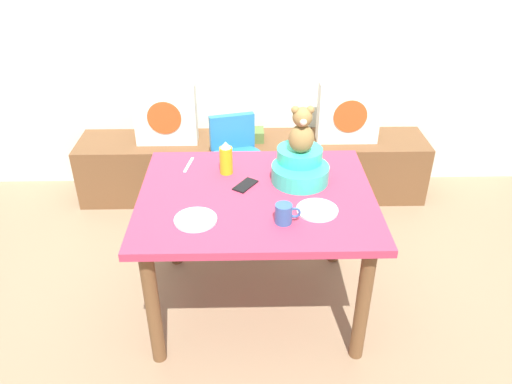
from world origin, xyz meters
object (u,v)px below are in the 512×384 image
at_px(book_stack, 250,135).
at_px(cell_phone, 245,185).
at_px(ketchup_bottle, 226,158).
at_px(dinner_plate_far, 317,210).
at_px(pillow_floral_right, 348,113).
at_px(highchair, 237,160).
at_px(teddy_bear, 302,131).
at_px(coffee_mug, 284,214).
at_px(pillow_floral_left, 166,114).
at_px(infant_seat_teal, 300,167).
at_px(dinner_plate_near, 196,220).
at_px(dining_table, 256,211).

distance_m(book_stack, cell_phone, 1.17).
relative_size(ketchup_bottle, dinner_plate_far, 0.92).
distance_m(pillow_floral_right, dinner_plate_far, 1.43).
height_order(highchair, teddy_bear, teddy_bear).
height_order(highchair, dinner_plate_far, highchair).
bearing_deg(coffee_mug, highchair, 102.61).
height_order(pillow_floral_left, dinner_plate_far, pillow_floral_left).
height_order(infant_seat_teal, ketchup_bottle, ketchup_bottle).
distance_m(ketchup_bottle, coffee_mug, 0.55).
bearing_deg(pillow_floral_right, pillow_floral_left, 180.00).
bearing_deg(coffee_mug, pillow_floral_left, 117.04).
bearing_deg(teddy_bear, ketchup_bottle, 168.73).
distance_m(pillow_floral_right, cell_phone, 1.35).
height_order(teddy_bear, coffee_mug, teddy_bear).
bearing_deg(ketchup_bottle, teddy_bear, -11.27).
xyz_separation_m(pillow_floral_right, infant_seat_teal, (-0.46, -1.06, 0.13)).
xyz_separation_m(teddy_bear, dinner_plate_far, (0.06, -0.31, -0.27)).
bearing_deg(book_stack, dinner_plate_near, -100.40).
bearing_deg(pillow_floral_left, book_stack, 1.98).
distance_m(pillow_floral_right, book_stack, 0.73).
height_order(book_stack, highchair, highchair).
bearing_deg(teddy_bear, dining_table, -147.70).
xyz_separation_m(pillow_floral_right, book_stack, (-0.71, 0.02, -0.18)).
relative_size(dining_table, ketchup_bottle, 6.41).
bearing_deg(cell_phone, coffee_mug, 151.90).
relative_size(dining_table, teddy_bear, 4.74).
relative_size(ketchup_bottle, cell_phone, 1.28).
xyz_separation_m(dinner_plate_near, cell_phone, (0.23, 0.31, -0.00)).
distance_m(pillow_floral_left, teddy_bear, 1.41).
relative_size(dining_table, dinner_plate_near, 5.93).
height_order(dining_table, dinner_plate_near, dinner_plate_near).
height_order(infant_seat_teal, teddy_bear, teddy_bear).
xyz_separation_m(ketchup_bottle, cell_phone, (0.10, -0.14, -0.08)).
relative_size(dining_table, infant_seat_teal, 3.59).
height_order(dining_table, teddy_bear, teddy_bear).
relative_size(pillow_floral_right, infant_seat_teal, 1.33).
height_order(highchair, dinner_plate_near, highchair).
bearing_deg(pillow_floral_left, dining_table, -62.63).
bearing_deg(book_stack, teddy_bear, -77.02).
height_order(dining_table, infant_seat_teal, infant_seat_teal).
bearing_deg(dinner_plate_far, dinner_plate_near, -173.18).
relative_size(highchair, teddy_bear, 3.16).
relative_size(pillow_floral_right, dining_table, 0.37).
bearing_deg(pillow_floral_left, teddy_bear, -51.13).
height_order(infant_seat_teal, coffee_mug, infant_seat_teal).
bearing_deg(book_stack, cell_phone, -91.84).
bearing_deg(coffee_mug, dinner_plate_far, 28.61).
xyz_separation_m(pillow_floral_left, dinner_plate_near, (0.34, -1.44, 0.07)).
bearing_deg(dinner_plate_far, book_stack, 102.34).
bearing_deg(dinner_plate_far, dining_table, 150.06).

